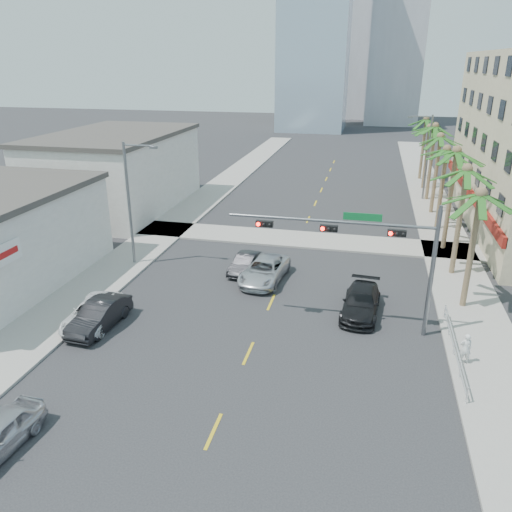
# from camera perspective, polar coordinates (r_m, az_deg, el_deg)

# --- Properties ---
(ground) EXTENTS (260.00, 260.00, 0.00)m
(ground) POSITION_cam_1_polar(r_m,az_deg,el_deg) (23.19, -3.33, -16.22)
(ground) COLOR #262628
(ground) RESTS_ON ground
(sidewalk_right) EXTENTS (4.00, 120.00, 0.15)m
(sidewalk_right) POSITION_cam_1_polar(r_m,az_deg,el_deg) (40.67, 21.47, -0.39)
(sidewalk_right) COLOR gray
(sidewalk_right) RESTS_ON ground
(sidewalk_left) EXTENTS (4.00, 120.00, 0.15)m
(sidewalk_left) POSITION_cam_1_polar(r_m,az_deg,el_deg) (43.72, -11.22, 2.22)
(sidewalk_left) COLOR gray
(sidewalk_left) RESTS_ON ground
(sidewalk_cross) EXTENTS (80.00, 4.00, 0.15)m
(sidewalk_cross) POSITION_cam_1_polar(r_m,az_deg,el_deg) (42.35, 4.94, 1.92)
(sidewalk_cross) COLOR gray
(sidewalk_cross) RESTS_ON ground
(building_left_far) EXTENTS (11.00, 18.00, 7.20)m
(building_left_far) POSITION_cam_1_polar(r_m,az_deg,el_deg) (52.98, -15.54, 9.16)
(building_left_far) COLOR beige
(building_left_far) RESTS_ON ground
(tower_far_left) EXTENTS (14.00, 14.00, 48.00)m
(tower_far_left) POSITION_cam_1_polar(r_m,az_deg,el_deg) (113.79, 6.88, 26.25)
(tower_far_left) COLOR #99B2C6
(tower_far_left) RESTS_ON ground
(tower_far_center) EXTENTS (16.00, 16.00, 42.00)m
(tower_far_center) POSITION_cam_1_polar(r_m,az_deg,el_deg) (142.99, 10.50, 23.84)
(tower_far_center) COLOR #ADADB2
(tower_far_center) RESTS_ON ground
(traffic_signal_mast) EXTENTS (11.12, 0.54, 7.20)m
(traffic_signal_mast) POSITION_cam_1_polar(r_m,az_deg,el_deg) (27.10, 13.07, 1.25)
(traffic_signal_mast) COLOR slate
(traffic_signal_mast) RESTS_ON ground
(palm_tree_0) EXTENTS (4.80, 4.80, 7.80)m
(palm_tree_0) POSITION_cam_1_polar(r_m,az_deg,el_deg) (31.04, 24.32, 6.36)
(palm_tree_0) COLOR brown
(palm_tree_0) RESTS_ON ground
(palm_tree_1) EXTENTS (4.80, 4.80, 8.16)m
(palm_tree_1) POSITION_cam_1_polar(r_m,az_deg,el_deg) (35.96, 22.98, 8.98)
(palm_tree_1) COLOR brown
(palm_tree_1) RESTS_ON ground
(palm_tree_2) EXTENTS (4.80, 4.80, 8.52)m
(palm_tree_2) POSITION_cam_1_polar(r_m,az_deg,el_deg) (40.96, 21.96, 10.96)
(palm_tree_2) COLOR brown
(palm_tree_2) RESTS_ON ground
(palm_tree_3) EXTENTS (4.80, 4.80, 7.80)m
(palm_tree_3) POSITION_cam_1_polar(r_m,az_deg,el_deg) (46.15, 20.97, 11.23)
(palm_tree_3) COLOR brown
(palm_tree_3) RESTS_ON ground
(palm_tree_4) EXTENTS (4.80, 4.80, 8.16)m
(palm_tree_4) POSITION_cam_1_polar(r_m,az_deg,el_deg) (51.20, 20.34, 12.59)
(palm_tree_4) COLOR brown
(palm_tree_4) RESTS_ON ground
(palm_tree_5) EXTENTS (4.80, 4.80, 8.52)m
(palm_tree_5) POSITION_cam_1_polar(r_m,az_deg,el_deg) (56.28, 19.81, 13.71)
(palm_tree_5) COLOR brown
(palm_tree_5) RESTS_ON ground
(palm_tree_6) EXTENTS (4.80, 4.80, 7.80)m
(palm_tree_6) POSITION_cam_1_polar(r_m,az_deg,el_deg) (61.50, 19.25, 13.67)
(palm_tree_6) COLOR brown
(palm_tree_6) RESTS_ON ground
(palm_tree_7) EXTENTS (4.80, 4.80, 8.16)m
(palm_tree_7) POSITION_cam_1_polar(r_m,az_deg,el_deg) (66.61, 18.88, 14.53)
(palm_tree_7) COLOR brown
(palm_tree_7) RESTS_ON ground
(streetlight_left) EXTENTS (2.55, 0.25, 9.00)m
(streetlight_left) POSITION_cam_1_polar(r_m,az_deg,el_deg) (36.71, -14.07, 6.43)
(streetlight_left) COLOR slate
(streetlight_left) RESTS_ON ground
(streetlight_right) EXTENTS (2.55, 0.25, 9.00)m
(streetlight_right) POSITION_cam_1_polar(r_m,az_deg,el_deg) (56.59, 18.85, 11.05)
(streetlight_right) COLOR slate
(streetlight_right) RESTS_ON ground
(guardrail) EXTENTS (0.08, 8.08, 1.00)m
(guardrail) POSITION_cam_1_polar(r_m,az_deg,el_deg) (27.60, 21.76, -9.51)
(guardrail) COLOR silver
(guardrail) RESTS_ON ground
(car_parked_mid) EXTENTS (1.95, 4.76, 1.53)m
(car_parked_mid) POSITION_cam_1_polar(r_m,az_deg,el_deg) (29.66, -17.48, -6.48)
(car_parked_mid) COLOR black
(car_parked_mid) RESTS_ON ground
(car_parked_far) EXTENTS (2.81, 5.20, 1.38)m
(car_parked_far) POSITION_cam_1_polar(r_m,az_deg,el_deg) (30.15, -18.14, -6.25)
(car_parked_far) COLOR white
(car_parked_far) RESTS_ON ground
(car_lane_left) EXTENTS (1.91, 4.10, 1.30)m
(car_lane_left) POSITION_cam_1_polar(r_m,az_deg,el_deg) (35.66, -1.19, -0.83)
(car_lane_left) COLOR black
(car_lane_left) RESTS_ON ground
(car_lane_center) EXTENTS (3.05, 5.69, 1.52)m
(car_lane_center) POSITION_cam_1_polar(r_m,az_deg,el_deg) (34.18, 0.96, -1.65)
(car_lane_center) COLOR silver
(car_lane_center) RESTS_ON ground
(car_lane_right) EXTENTS (2.45, 5.26, 1.48)m
(car_lane_right) POSITION_cam_1_polar(r_m,az_deg,el_deg) (30.45, 11.91, -5.20)
(car_lane_right) COLOR black
(car_lane_right) RESTS_ON ground
(pedestrian) EXTENTS (0.63, 0.46, 1.61)m
(pedestrian) POSITION_cam_1_polar(r_m,az_deg,el_deg) (26.99, 22.82, -9.71)
(pedestrian) COLOR white
(pedestrian) RESTS_ON sidewalk_right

